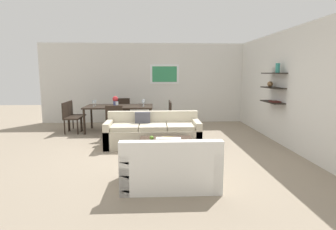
{
  "coord_description": "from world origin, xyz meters",
  "views": [
    {
      "loc": [
        -0.02,
        -6.1,
        1.71
      ],
      "look_at": [
        0.28,
        0.2,
        0.75
      ],
      "focal_mm": 29.72,
      "sensor_mm": 36.0,
      "label": 1
    }
  ],
  "objects": [
    {
      "name": "ground_plane",
      "position": [
        0.0,
        0.0,
        0.0
      ],
      "size": [
        18.0,
        18.0,
        0.0
      ],
      "primitive_type": "plane",
      "color": "gray"
    },
    {
      "name": "back_wall_unit",
      "position": [
        0.3,
        3.53,
        1.35
      ],
      "size": [
        8.4,
        0.09,
        2.7
      ],
      "color": "silver",
      "rests_on": "ground"
    },
    {
      "name": "right_wall_shelf_unit",
      "position": [
        3.03,
        0.6,
        1.35
      ],
      "size": [
        0.34,
        8.2,
        2.7
      ],
      "color": "silver",
      "rests_on": "ground"
    },
    {
      "name": "sofa_beige",
      "position": [
        -0.07,
        0.34,
        0.29
      ],
      "size": [
        2.19,
        0.9,
        0.78
      ],
      "color": "beige",
      "rests_on": "ground"
    },
    {
      "name": "loveseat_white",
      "position": [
        0.2,
        -2.04,
        0.29
      ],
      "size": [
        1.45,
        0.9,
        0.78
      ],
      "color": "white",
      "rests_on": "ground"
    },
    {
      "name": "coffee_table",
      "position": [
        0.2,
        -0.78,
        0.19
      ],
      "size": [
        1.06,
        0.93,
        0.38
      ],
      "color": "#38281E",
      "rests_on": "ground"
    },
    {
      "name": "decorative_bowl",
      "position": [
        0.22,
        -0.81,
        0.41
      ],
      "size": [
        0.39,
        0.39,
        0.07
      ],
      "color": "#99844C",
      "rests_on": "coffee_table"
    },
    {
      "name": "candle_jar",
      "position": [
        0.39,
        -0.9,
        0.42
      ],
      "size": [
        0.07,
        0.07,
        0.07
      ],
      "primitive_type": "cylinder",
      "color": "silver",
      "rests_on": "coffee_table"
    },
    {
      "name": "apple_on_coffee_table",
      "position": [
        -0.09,
        -0.68,
        0.42
      ],
      "size": [
        0.09,
        0.09,
        0.09
      ],
      "primitive_type": "sphere",
      "color": "#669E2D",
      "rests_on": "coffee_table"
    },
    {
      "name": "dining_table",
      "position": [
        -1.07,
        2.05,
        0.69
      ],
      "size": [
        1.96,
        1.01,
        0.75
      ],
      "color": "black",
      "rests_on": "ground"
    },
    {
      "name": "dining_chair_foot",
      "position": [
        -1.07,
        1.14,
        0.5
      ],
      "size": [
        0.44,
        0.44,
        0.88
      ],
      "color": "black",
      "rests_on": "ground"
    },
    {
      "name": "dining_chair_right_near",
      "position": [
        0.31,
        1.82,
        0.5
      ],
      "size": [
        0.44,
        0.44,
        0.88
      ],
      "color": "black",
      "rests_on": "ground"
    },
    {
      "name": "dining_chair_head",
      "position": [
        -1.07,
        2.96,
        0.5
      ],
      "size": [
        0.44,
        0.44,
        0.88
      ],
      "color": "black",
      "rests_on": "ground"
    },
    {
      "name": "dining_chair_right_far",
      "position": [
        0.31,
        2.28,
        0.5
      ],
      "size": [
        0.44,
        0.44,
        0.88
      ],
      "color": "black",
      "rests_on": "ground"
    },
    {
      "name": "dining_chair_left_near",
      "position": [
        -2.46,
        1.82,
        0.5
      ],
      "size": [
        0.44,
        0.44,
        0.88
      ],
      "color": "black",
      "rests_on": "ground"
    },
    {
      "name": "dining_chair_left_far",
      "position": [
        -2.46,
        2.28,
        0.5
      ],
      "size": [
        0.44,
        0.44,
        0.88
      ],
      "color": "black",
      "rests_on": "ground"
    },
    {
      "name": "wine_glass_right_near",
      "position": [
        -0.36,
        1.92,
        0.88
      ],
      "size": [
        0.08,
        0.08,
        0.18
      ],
      "color": "silver",
      "rests_on": "dining_table"
    },
    {
      "name": "wine_glass_left_near",
      "position": [
        -1.79,
        1.92,
        0.88
      ],
      "size": [
        0.06,
        0.06,
        0.18
      ],
      "color": "silver",
      "rests_on": "dining_table"
    },
    {
      "name": "wine_glass_right_far",
      "position": [
        -0.36,
        2.18,
        0.88
      ],
      "size": [
        0.07,
        0.07,
        0.18
      ],
      "color": "silver",
      "rests_on": "dining_table"
    },
    {
      "name": "wine_glass_left_far",
      "position": [
        -1.79,
        2.18,
        0.87
      ],
      "size": [
        0.07,
        0.07,
        0.17
      ],
      "color": "silver",
      "rests_on": "dining_table"
    },
    {
      "name": "wine_glass_foot",
      "position": [
        -1.07,
        1.6,
        0.87
      ],
      "size": [
        0.08,
        0.08,
        0.17
      ],
      "color": "silver",
      "rests_on": "dining_table"
    },
    {
      "name": "centerpiece_vase",
      "position": [
        -1.17,
        2.01,
        0.91
      ],
      "size": [
        0.16,
        0.16,
        0.29
      ],
      "color": "#4C518C",
      "rests_on": "dining_table"
    }
  ]
}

